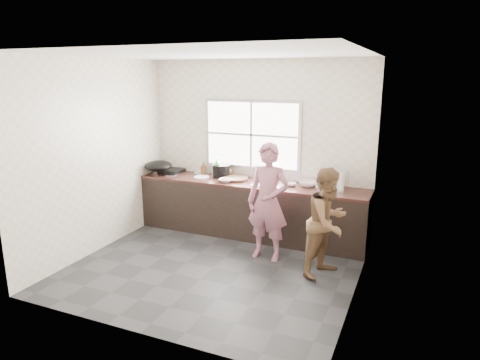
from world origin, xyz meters
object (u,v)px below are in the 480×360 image
at_px(bottle_brown_tall, 203,169).
at_px(glass_jar, 214,172).
at_px(person_side, 328,222).
at_px(pot_lid_left, 171,174).
at_px(bottle_green, 217,167).
at_px(bowl_mince, 226,180).
at_px(plate_food, 202,177).
at_px(burner, 172,171).
at_px(wok, 158,166).
at_px(bowl_crabs, 308,184).
at_px(bowl_held, 291,184).
at_px(cutting_board, 236,179).
at_px(bottle_brown_short, 228,171).
at_px(pot_lid_right, 202,173).
at_px(black_pot, 221,171).
at_px(woman, 268,206).
at_px(dish_rack, 333,180).

relative_size(bottle_brown_tall, glass_jar, 1.91).
distance_m(person_side, pot_lid_left, 2.90).
bearing_deg(bottle_green, bowl_mince, -41.97).
distance_m(plate_food, burner, 0.69).
bearing_deg(wok, bowl_crabs, 4.71).
distance_m(glass_jar, wok, 0.92).
relative_size(burner, pot_lid_left, 1.49).
bearing_deg(bowl_held, pot_lid_left, -178.11).
bearing_deg(cutting_board, bottle_green, 169.96).
distance_m(plate_food, bottle_brown_short, 0.44).
distance_m(cutting_board, glass_jar, 0.51).
relative_size(bottle_green, pot_lid_right, 1.22).
distance_m(black_pot, plate_food, 0.33).
bearing_deg(burner, bottle_brown_tall, 10.59).
bearing_deg(plate_food, bowl_crabs, 4.67).
bearing_deg(cutting_board, bowl_mince, -116.54).
bearing_deg(woman, bottle_brown_short, 141.30).
height_order(person_side, wok, person_side).
bearing_deg(burner, person_side, -19.23).
xyz_separation_m(bowl_mince, dish_rack, (1.61, 0.14, 0.12)).
relative_size(woman, bottle_brown_short, 8.30).
distance_m(bowl_crabs, burner, 2.37).
height_order(woman, cutting_board, woman).
bearing_deg(woman, glass_jar, 147.55).
bearing_deg(bottle_brown_short, bottle_brown_tall, 180.00).
xyz_separation_m(bowl_held, bottle_green, (-1.26, 0.08, 0.13)).
relative_size(cutting_board, bottle_green, 1.24).
bearing_deg(pot_lid_left, burner, 118.31).
bearing_deg(bowl_held, pot_lid_right, 172.51).
relative_size(bottle_green, burner, 0.90).
distance_m(plate_food, glass_jar, 0.29).
distance_m(bowl_held, plate_food, 1.46).
xyz_separation_m(glass_jar, wok, (-0.85, -0.34, 0.10)).
distance_m(bottle_brown_tall, dish_rack, 2.20).
xyz_separation_m(woman, black_pot, (-1.10, 0.85, 0.21)).
distance_m(black_pot, pot_lid_left, 0.86).
height_order(bottle_green, bottle_brown_short, bottle_green).
distance_m(person_side, pot_lid_right, 2.61).
height_order(bowl_crabs, pot_lid_right, bowl_crabs).
xyz_separation_m(black_pot, wok, (-1.03, -0.25, 0.04)).
bearing_deg(bottle_brown_tall, bowl_mince, -32.63).
height_order(bottle_green, bottle_brown_tall, bottle_green).
relative_size(black_pot, burner, 0.79).
bearing_deg(dish_rack, woman, -130.06).
xyz_separation_m(person_side, cutting_board, (-1.65, 0.91, 0.19)).
bearing_deg(bowl_held, bottle_brown_short, 169.32).
relative_size(person_side, glass_jar, 15.06).
distance_m(plate_food, pot_lid_left, 0.57).
relative_size(black_pot, plate_food, 1.14).
distance_m(person_side, bowl_mince, 1.90).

